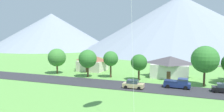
# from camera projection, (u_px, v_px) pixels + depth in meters

# --- Properties ---
(road_strip) EXTENTS (160.00, 7.70, 0.08)m
(road_strip) POSITION_uv_depth(u_px,v_px,m) (146.00, 87.00, 43.75)
(road_strip) COLOR #2D2D33
(road_strip) RESTS_ON ground
(mountain_east_ridge) EXTENTS (116.70, 116.70, 18.84)m
(mountain_east_ridge) POSITION_uv_depth(u_px,v_px,m) (157.00, 36.00, 167.42)
(mountain_east_ridge) COLOR #8E939E
(mountain_east_ridge) RESTS_ON ground
(mountain_far_west_ridge) EXTENTS (123.80, 123.80, 35.04)m
(mountain_far_west_ridge) POSITION_uv_depth(u_px,v_px,m) (180.00, 23.00, 136.11)
(mountain_far_west_ridge) COLOR gray
(mountain_far_west_ridge) RESTS_ON ground
(mountain_far_east_ridge) EXTENTS (87.91, 87.91, 25.75)m
(mountain_far_east_ridge) POSITION_uv_depth(u_px,v_px,m) (52.00, 31.00, 159.40)
(mountain_far_east_ridge) COLOR gray
(mountain_far_east_ridge) RESTS_ON ground
(house_left_center) EXTENTS (8.01, 7.61, 4.68)m
(house_left_center) POSITION_uv_depth(u_px,v_px,m) (93.00, 62.00, 63.86)
(house_left_center) COLOR beige
(house_left_center) RESTS_ON ground
(house_right_center) EXTENTS (9.73, 7.42, 5.36)m
(house_right_center) POSITION_uv_depth(u_px,v_px,m) (170.00, 66.00, 54.03)
(house_right_center) COLOR silver
(house_right_center) RESTS_ON ground
(tree_near_left) EXTENTS (5.63, 5.63, 8.52)m
(tree_near_left) POSITION_uv_depth(u_px,v_px,m) (205.00, 59.00, 44.33)
(tree_near_left) COLOR #4C3823
(tree_near_left) RESTS_ON ground
(tree_left_of_center) EXTENTS (3.85, 3.85, 6.20)m
(tree_left_of_center) POSITION_uv_depth(u_px,v_px,m) (139.00, 63.00, 50.11)
(tree_left_of_center) COLOR #4C3823
(tree_left_of_center) RESTS_ON ground
(tree_center) EXTENTS (3.77, 3.77, 6.66)m
(tree_center) POSITION_uv_depth(u_px,v_px,m) (111.00, 59.00, 53.47)
(tree_center) COLOR #4C3823
(tree_center) RESTS_ON ground
(tree_right_of_center) EXTENTS (4.94, 4.94, 6.95)m
(tree_right_of_center) POSITION_uv_depth(u_px,v_px,m) (57.00, 58.00, 58.73)
(tree_right_of_center) COLOR brown
(tree_right_of_center) RESTS_ON ground
(tree_far_right) EXTENTS (4.61, 4.61, 6.99)m
(tree_far_right) POSITION_uv_depth(u_px,v_px,m) (88.00, 59.00, 53.96)
(tree_far_right) COLOR #4C3823
(tree_far_right) RESTS_ON ground
(parked_car_tan_mid_west) EXTENTS (4.21, 2.09, 1.68)m
(parked_car_tan_mid_west) POSITION_uv_depth(u_px,v_px,m) (133.00, 84.00, 42.94)
(parked_car_tan_mid_west) COLOR tan
(parked_car_tan_mid_west) RESTS_ON road_strip
(parked_car_black_mid_east) EXTENTS (4.23, 2.13, 1.68)m
(parked_car_black_mid_east) POSITION_uv_depth(u_px,v_px,m) (224.00, 88.00, 39.81)
(parked_car_black_mid_east) COLOR black
(parked_car_black_mid_east) RESTS_ON road_strip
(pickup_truck_navy_west_side) EXTENTS (5.25, 2.44, 1.99)m
(pickup_truck_navy_west_side) POSITION_uv_depth(u_px,v_px,m) (178.00, 83.00, 43.10)
(pickup_truck_navy_west_side) COLOR navy
(pickup_truck_navy_west_side) RESTS_ON road_strip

